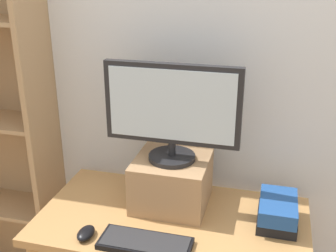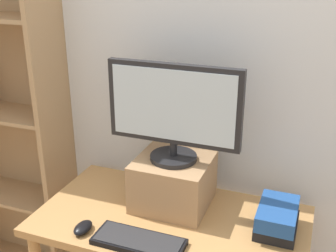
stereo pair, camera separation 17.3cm
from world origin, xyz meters
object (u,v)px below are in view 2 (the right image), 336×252
(riser_box, at_px, (173,181))
(computer_mouse, at_px, (83,228))
(computer_monitor, at_px, (174,110))
(keyboard, at_px, (139,241))
(bookshelf_unit, at_px, (3,110))
(desk, at_px, (171,236))
(book_stack, at_px, (277,219))

(riser_box, bearing_deg, computer_mouse, -129.02)
(computer_monitor, height_order, keyboard, computer_monitor)
(bookshelf_unit, bearing_deg, desk, -13.40)
(computer_monitor, relative_size, keyboard, 1.61)
(desk, bearing_deg, bookshelf_unit, 166.60)
(desk, xyz_separation_m, computer_monitor, (-0.03, 0.11, 0.55))
(bookshelf_unit, height_order, keyboard, bookshelf_unit)
(computer_monitor, distance_m, computer_mouse, 0.62)
(desk, relative_size, computer_mouse, 11.21)
(desk, height_order, computer_mouse, computer_mouse)
(bookshelf_unit, height_order, computer_mouse, bookshelf_unit)
(keyboard, bearing_deg, book_stack, 29.54)
(desk, relative_size, book_stack, 4.82)
(computer_monitor, height_order, book_stack, computer_monitor)
(computer_monitor, xyz_separation_m, keyboard, (-0.02, -0.33, -0.44))
(desk, bearing_deg, computer_mouse, -143.65)
(bookshelf_unit, distance_m, computer_mouse, 0.95)
(desk, relative_size, keyboard, 3.19)
(bookshelf_unit, height_order, computer_monitor, bookshelf_unit)
(computer_monitor, bearing_deg, desk, -74.76)
(riser_box, distance_m, keyboard, 0.35)
(desk, bearing_deg, book_stack, 8.22)
(desk, bearing_deg, computer_monitor, 105.24)
(desk, bearing_deg, keyboard, -103.96)
(keyboard, bearing_deg, desk, 76.04)
(riser_box, xyz_separation_m, computer_monitor, (-0.00, -0.00, 0.34))
(desk, distance_m, keyboard, 0.25)
(bookshelf_unit, bearing_deg, riser_box, -7.82)
(desk, xyz_separation_m, riser_box, (-0.03, 0.11, 0.21))
(riser_box, bearing_deg, keyboard, -94.04)
(computer_mouse, bearing_deg, riser_box, 50.98)
(keyboard, xyz_separation_m, book_stack, (0.49, 0.28, 0.05))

